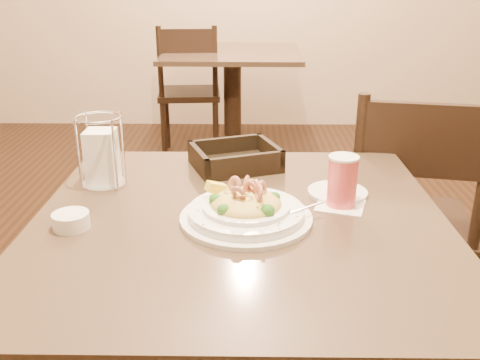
{
  "coord_description": "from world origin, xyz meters",
  "views": [
    {
      "loc": [
        0.02,
        -1.05,
        1.26
      ],
      "look_at": [
        0.0,
        0.02,
        0.84
      ],
      "focal_mm": 40.0,
      "sensor_mm": 36.0,
      "label": 1
    }
  ],
  "objects_px": {
    "bread_basket": "(235,160)",
    "napkin_caddy": "(102,156)",
    "main_table": "(240,310)",
    "side_plate": "(337,192)",
    "dining_chair_near": "(409,216)",
    "dining_chair_far": "(189,88)",
    "pasta_bowl": "(246,209)",
    "butter_ramekin": "(71,221)",
    "background_table": "(232,87)",
    "drink_glass": "(342,181)"
  },
  "relations": [
    {
      "from": "side_plate",
      "to": "main_table",
      "type": "bearing_deg",
      "value": -150.0
    },
    {
      "from": "pasta_bowl",
      "to": "bread_basket",
      "type": "height_order",
      "value": "pasta_bowl"
    },
    {
      "from": "bread_basket",
      "to": "side_plate",
      "type": "distance_m",
      "value": 0.31
    },
    {
      "from": "dining_chair_far",
      "to": "napkin_caddy",
      "type": "distance_m",
      "value": 2.46
    },
    {
      "from": "pasta_bowl",
      "to": "bread_basket",
      "type": "xyz_separation_m",
      "value": [
        -0.03,
        0.33,
        -0.0
      ]
    },
    {
      "from": "background_table",
      "to": "pasta_bowl",
      "type": "bearing_deg",
      "value": -87.73
    },
    {
      "from": "pasta_bowl",
      "to": "drink_glass",
      "type": "bearing_deg",
      "value": 20.61
    },
    {
      "from": "dining_chair_near",
      "to": "dining_chair_far",
      "type": "distance_m",
      "value": 2.26
    },
    {
      "from": "butter_ramekin",
      "to": "bread_basket",
      "type": "bearing_deg",
      "value": 48.4
    },
    {
      "from": "bread_basket",
      "to": "napkin_caddy",
      "type": "bearing_deg",
      "value": -158.01
    },
    {
      "from": "background_table",
      "to": "drink_glass",
      "type": "xyz_separation_m",
      "value": [
        0.32,
        -2.51,
        0.3
      ]
    },
    {
      "from": "dining_chair_near",
      "to": "napkin_caddy",
      "type": "xyz_separation_m",
      "value": [
        -0.9,
        -0.38,
        0.34
      ]
    },
    {
      "from": "main_table",
      "to": "pasta_bowl",
      "type": "height_order",
      "value": "pasta_bowl"
    },
    {
      "from": "main_table",
      "to": "dining_chair_near",
      "type": "height_order",
      "value": "dining_chair_near"
    },
    {
      "from": "background_table",
      "to": "dining_chair_far",
      "type": "distance_m",
      "value": 0.31
    },
    {
      "from": "background_table",
      "to": "side_plate",
      "type": "bearing_deg",
      "value": -82.49
    },
    {
      "from": "bread_basket",
      "to": "drink_glass",
      "type": "bearing_deg",
      "value": -45.52
    },
    {
      "from": "drink_glass",
      "to": "napkin_caddy",
      "type": "height_order",
      "value": "napkin_caddy"
    },
    {
      "from": "pasta_bowl",
      "to": "drink_glass",
      "type": "xyz_separation_m",
      "value": [
        0.22,
        0.08,
        0.03
      ]
    },
    {
      "from": "main_table",
      "to": "bread_basket",
      "type": "relative_size",
      "value": 3.36
    },
    {
      "from": "butter_ramekin",
      "to": "dining_chair_far",
      "type": "bearing_deg",
      "value": 90.87
    },
    {
      "from": "napkin_caddy",
      "to": "dining_chair_near",
      "type": "bearing_deg",
      "value": 22.77
    },
    {
      "from": "dining_chair_far",
      "to": "drink_glass",
      "type": "bearing_deg",
      "value": 99.08
    },
    {
      "from": "pasta_bowl",
      "to": "butter_ramekin",
      "type": "relative_size",
      "value": 4.06
    },
    {
      "from": "pasta_bowl",
      "to": "bread_basket",
      "type": "bearing_deg",
      "value": 95.32
    },
    {
      "from": "dining_chair_far",
      "to": "side_plate",
      "type": "relative_size",
      "value": 6.5
    },
    {
      "from": "main_table",
      "to": "side_plate",
      "type": "bearing_deg",
      "value": 30.0
    },
    {
      "from": "dining_chair_far",
      "to": "bread_basket",
      "type": "distance_m",
      "value": 2.35
    },
    {
      "from": "pasta_bowl",
      "to": "napkin_caddy",
      "type": "bearing_deg",
      "value": 150.49
    },
    {
      "from": "pasta_bowl",
      "to": "butter_ramekin",
      "type": "height_order",
      "value": "pasta_bowl"
    },
    {
      "from": "main_table",
      "to": "dining_chair_far",
      "type": "relative_size",
      "value": 0.97
    },
    {
      "from": "pasta_bowl",
      "to": "background_table",
      "type": "bearing_deg",
      "value": 92.27
    },
    {
      "from": "dining_chair_near",
      "to": "bread_basket",
      "type": "bearing_deg",
      "value": 34.28
    },
    {
      "from": "background_table",
      "to": "bread_basket",
      "type": "xyz_separation_m",
      "value": [
        0.07,
        -2.25,
        0.26
      ]
    },
    {
      "from": "pasta_bowl",
      "to": "butter_ramekin",
      "type": "xyz_separation_m",
      "value": [
        -0.36,
        -0.04,
        -0.01
      ]
    },
    {
      "from": "main_table",
      "to": "drink_glass",
      "type": "relative_size",
      "value": 6.83
    },
    {
      "from": "dining_chair_near",
      "to": "bread_basket",
      "type": "height_order",
      "value": "dining_chair_near"
    },
    {
      "from": "drink_glass",
      "to": "bread_basket",
      "type": "xyz_separation_m",
      "value": [
        -0.25,
        0.25,
        -0.04
      ]
    },
    {
      "from": "dining_chair_far",
      "to": "napkin_caddy",
      "type": "relative_size",
      "value": 5.21
    },
    {
      "from": "dining_chair_near",
      "to": "butter_ramekin",
      "type": "xyz_separation_m",
      "value": [
        -0.91,
        -0.62,
        0.28
      ]
    },
    {
      "from": "pasta_bowl",
      "to": "butter_ramekin",
      "type": "bearing_deg",
      "value": -173.41
    },
    {
      "from": "dining_chair_near",
      "to": "dining_chair_far",
      "type": "relative_size",
      "value": 1.0
    },
    {
      "from": "background_table",
      "to": "dining_chair_near",
      "type": "height_order",
      "value": "dining_chair_near"
    },
    {
      "from": "bread_basket",
      "to": "side_plate",
      "type": "relative_size",
      "value": 1.87
    },
    {
      "from": "main_table",
      "to": "dining_chair_near",
      "type": "relative_size",
      "value": 0.97
    },
    {
      "from": "background_table",
      "to": "butter_ramekin",
      "type": "height_order",
      "value": "butter_ramekin"
    },
    {
      "from": "bread_basket",
      "to": "background_table",
      "type": "bearing_deg",
      "value": 91.81
    },
    {
      "from": "dining_chair_far",
      "to": "pasta_bowl",
      "type": "distance_m",
      "value": 2.68
    },
    {
      "from": "background_table",
      "to": "butter_ramekin",
      "type": "xyz_separation_m",
      "value": [
        -0.26,
        -2.63,
        0.26
      ]
    },
    {
      "from": "pasta_bowl",
      "to": "napkin_caddy",
      "type": "relative_size",
      "value": 1.74
    }
  ]
}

